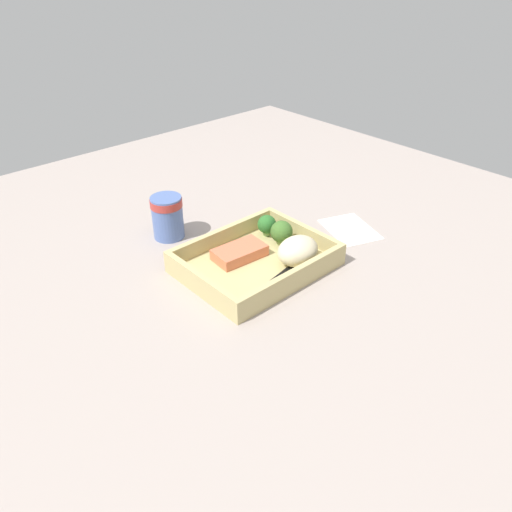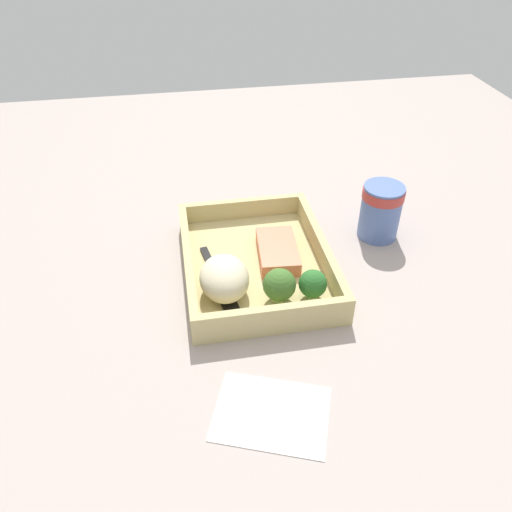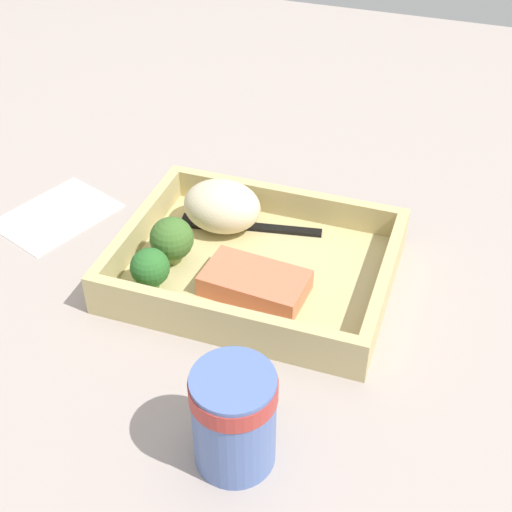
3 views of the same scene
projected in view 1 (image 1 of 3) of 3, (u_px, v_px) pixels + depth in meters
The scene contains 10 objects.
ground_plane at pixel (256, 272), 98.05cm from camera, with size 160.00×160.00×2.00cm, color #A2958D.
takeout_tray at pixel (256, 265), 97.19cm from camera, with size 27.83×21.56×1.20cm, color tan.
tray_rim at pixel (256, 255), 95.97cm from camera, with size 27.83×21.56×3.33cm.
salmon_fillet at pixel (240, 253), 97.87cm from camera, with size 10.24×5.81×2.22cm, color #DA6E4C.
mashed_potatoes at pixel (298, 251), 95.25cm from camera, with size 8.61×6.89×5.56cm, color beige.
broccoli_floret_1 at pixel (282, 232), 101.33cm from camera, with size 4.58×4.58×5.17cm.
broccoli_floret_2 at pixel (267, 225), 104.53cm from camera, with size 3.96×3.96×4.60cm.
fork at pixel (292, 267), 95.13cm from camera, with size 15.85×4.33×0.44cm.
paper_cup at pixel (167, 215), 105.05cm from camera, with size 6.73×6.73×9.30cm.
receipt_slip at pixel (350, 229), 110.28cm from camera, with size 9.51×12.81×0.24cm, color white.
Camera 1 is at (-54.56, -59.99, 54.20)cm, focal length 35.00 mm.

